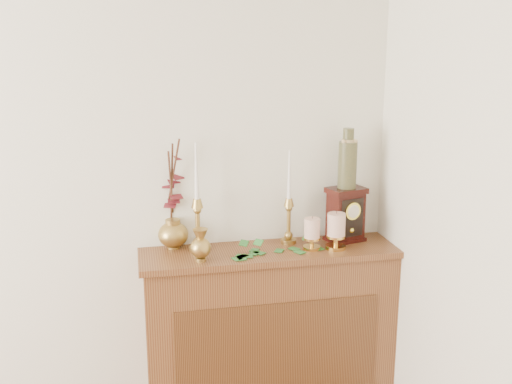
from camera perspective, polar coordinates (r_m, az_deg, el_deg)
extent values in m
cube|color=brown|center=(3.04, 1.36, -14.01)|extent=(1.20, 0.30, 0.90)
cube|color=brown|center=(2.94, 2.05, -16.15)|extent=(0.96, 0.01, 0.63)
cube|color=brown|center=(2.85, 1.42, -5.74)|extent=(1.24, 0.34, 0.03)
cylinder|color=tan|center=(2.84, -5.52, -5.36)|extent=(0.09, 0.09, 0.02)
sphere|color=tan|center=(2.83, -5.53, -4.75)|extent=(0.05, 0.05, 0.05)
cylinder|color=tan|center=(2.81, -5.57, -3.30)|extent=(0.02, 0.02, 0.15)
sphere|color=tan|center=(2.78, -5.61, -1.72)|extent=(0.04, 0.04, 0.04)
cone|color=tan|center=(2.77, -5.62, -1.08)|extent=(0.06, 0.06, 0.04)
cone|color=white|center=(2.74, -5.70, 1.95)|extent=(0.02, 0.02, 0.27)
cylinder|color=tan|center=(2.94, 3.10, -4.68)|extent=(0.08, 0.08, 0.02)
sphere|color=tan|center=(2.93, 3.11, -4.15)|extent=(0.04, 0.04, 0.04)
cylinder|color=tan|center=(2.91, 3.13, -2.90)|extent=(0.02, 0.02, 0.13)
sphere|color=tan|center=(2.89, 3.15, -1.54)|extent=(0.03, 0.03, 0.03)
cone|color=tan|center=(2.88, 3.16, -0.99)|extent=(0.05, 0.05, 0.04)
cone|color=white|center=(2.85, 3.19, 1.61)|extent=(0.02, 0.02, 0.24)
cylinder|color=tan|center=(2.70, -5.27, -6.42)|extent=(0.05, 0.05, 0.02)
sphere|color=tan|center=(2.68, -5.30, -5.32)|extent=(0.09, 0.09, 0.09)
cone|color=tan|center=(2.66, -5.33, -4.02)|extent=(0.07, 0.07, 0.05)
cylinder|color=tan|center=(2.89, -7.85, -5.20)|extent=(0.06, 0.06, 0.01)
ellipsoid|color=tan|center=(2.87, -7.89, -4.04)|extent=(0.14, 0.14, 0.12)
cylinder|color=tan|center=(2.85, -7.93, -2.86)|extent=(0.07, 0.07, 0.03)
cylinder|color=#472819|center=(2.81, -8.11, 0.60)|extent=(0.03, 0.09, 0.34)
cylinder|color=#472819|center=(2.81, -8.03, 0.91)|extent=(0.02, 0.07, 0.38)
cylinder|color=#472819|center=(2.81, -7.97, 1.22)|extent=(0.08, 0.12, 0.40)
cylinder|color=gold|center=(2.86, 5.32, -5.29)|extent=(0.08, 0.08, 0.01)
cylinder|color=gold|center=(2.85, 5.33, -4.82)|extent=(0.02, 0.02, 0.04)
cylinder|color=gold|center=(2.84, 5.34, -4.41)|extent=(0.08, 0.08, 0.01)
cylinder|color=beige|center=(2.83, 5.36, -3.43)|extent=(0.07, 0.07, 0.09)
cylinder|color=#472819|center=(2.81, 5.39, -2.44)|extent=(0.00, 0.00, 0.01)
cylinder|color=gold|center=(2.88, 7.58, -5.21)|extent=(0.10, 0.10, 0.02)
cylinder|color=gold|center=(2.87, 7.60, -4.67)|extent=(0.02, 0.02, 0.04)
cylinder|color=gold|center=(2.86, 7.62, -4.20)|extent=(0.09, 0.09, 0.01)
cylinder|color=beige|center=(2.84, 7.65, -3.08)|extent=(0.09, 0.09, 0.11)
cylinder|color=#472819|center=(2.82, 7.69, -1.94)|extent=(0.00, 0.00, 0.01)
cube|color=#286B28|center=(2.73, -1.99, -6.27)|extent=(0.05, 0.06, 0.00)
cube|color=#286B28|center=(2.79, 0.49, -5.83)|extent=(0.05, 0.05, 0.00)
cube|color=#286B28|center=(2.82, -0.81, -5.55)|extent=(0.05, 0.06, 0.00)
cube|color=#286B28|center=(2.87, 5.94, -5.29)|extent=(0.04, 0.05, 0.00)
cube|color=#286B28|center=(2.76, 0.76, -6.04)|extent=(0.05, 0.04, 0.00)
cube|color=#286B28|center=(2.78, 0.48, -5.90)|extent=(0.05, 0.06, 0.00)
cube|color=#286B28|center=(2.86, 2.63, -5.28)|extent=(0.06, 0.05, 0.00)
cube|color=#286B28|center=(2.78, 1.55, -5.86)|extent=(0.05, 0.05, 0.00)
cube|color=#286B28|center=(2.80, 0.99, -5.75)|extent=(0.06, 0.06, 0.00)
cube|color=#286B28|center=(2.73, -1.11, -6.25)|extent=(0.06, 0.05, 0.00)
cube|color=#286B28|center=(2.89, 3.32, -5.12)|extent=(0.05, 0.04, 0.00)
cube|color=#286B28|center=(2.75, -1.53, -6.12)|extent=(0.05, 0.05, 0.00)
cube|color=#286B28|center=(2.79, -1.17, -4.89)|extent=(0.05, 0.04, 0.02)
cube|color=#286B28|center=(2.74, 0.22, -4.82)|extent=(0.05, 0.05, 0.02)
cube|color=#286B28|center=(2.84, 4.90, -4.35)|extent=(0.04, 0.05, 0.02)
cube|color=black|center=(3.00, 8.44, -4.41)|extent=(0.21, 0.17, 0.02)
cube|color=black|center=(2.97, 8.52, -2.29)|extent=(0.18, 0.15, 0.23)
cube|color=black|center=(2.93, 8.61, 0.14)|extent=(0.21, 0.17, 0.03)
cube|color=black|center=(2.92, 9.14, -2.47)|extent=(0.12, 0.04, 0.19)
cylinder|color=yellow|center=(2.91, 9.22, -1.81)|extent=(0.08, 0.03, 0.09)
cylinder|color=silver|center=(2.91, 9.22, -1.81)|extent=(0.06, 0.02, 0.06)
sphere|color=yellow|center=(2.94, 9.06, -3.62)|extent=(0.03, 0.03, 0.03)
cylinder|color=#1B3627|center=(2.90, 8.70, 2.55)|extent=(0.09, 0.09, 0.22)
cylinder|color=#1B3627|center=(2.88, 8.80, 5.28)|extent=(0.05, 0.05, 0.07)
cylinder|color=tan|center=(2.88, 8.78, 4.82)|extent=(0.06, 0.06, 0.02)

